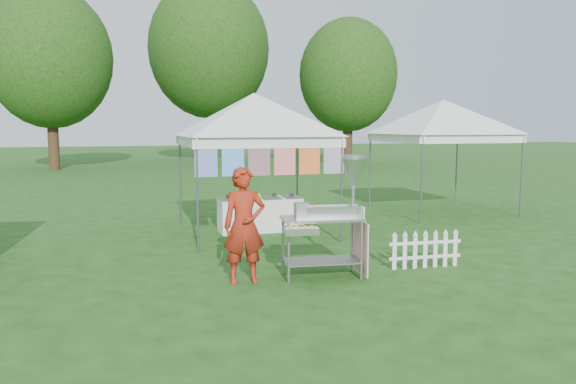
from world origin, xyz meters
name	(u,v)px	position (x,y,z in m)	size (l,w,h in m)	color
ground	(307,274)	(0.00, 0.00, 0.00)	(120.00, 120.00, 0.00)	#224012
canopy_main	(254,94)	(0.00, 3.49, 2.99)	(4.24, 4.24, 3.45)	#59595E
canopy_right	(443,100)	(5.50, 5.00, 2.99)	(4.24, 4.24, 3.45)	#59595E
tree_left	(49,58)	(-6.00, 24.00, 5.83)	(6.40, 6.40, 9.53)	#382614
tree_mid	(209,49)	(3.00, 28.00, 7.14)	(7.60, 7.60, 11.52)	#382614
tree_right	(348,75)	(10.00, 22.00, 5.18)	(5.60, 5.60, 8.42)	#382614
donut_cart	(335,206)	(0.34, -0.27, 1.10)	(1.43, 0.89, 1.87)	gray
vendor	(244,226)	(-1.05, -0.21, 0.86)	(0.62, 0.41, 1.71)	maroon
picket_fence	(425,251)	(1.96, -0.21, 0.29)	(1.26, 0.11, 0.56)	silver
display_table	(260,214)	(0.18, 3.74, 0.37)	(1.80, 0.70, 0.74)	white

